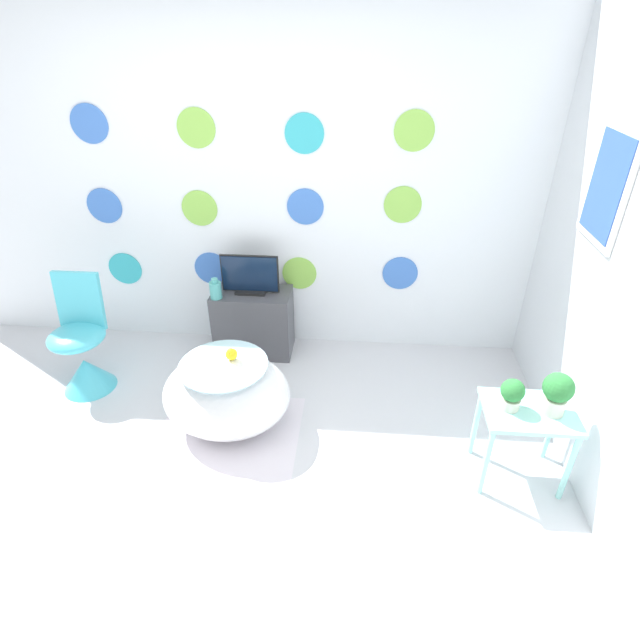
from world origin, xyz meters
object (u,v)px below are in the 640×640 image
bathtub (227,394)px  potted_plant_left (512,394)px  vase (216,290)px  tv (250,276)px  potted_plant_right (557,392)px  chair (83,355)px

bathtub → potted_plant_left: size_ratio=4.49×
vase → tv: bearing=24.6°
bathtub → tv: 0.95m
tv → potted_plant_left: size_ratio=2.40×
bathtub → potted_plant_right: 1.91m
bathtub → potted_plant_right: size_ratio=3.32×
potted_plant_left → chair: bearing=168.2°
chair → potted_plant_right: size_ratio=3.47×
chair → potted_plant_left: 2.81m
bathtub → potted_plant_right: bearing=-8.5°
bathtub → vase: 0.86m
tv → potted_plant_right: tv is taller
tv → vase: size_ratio=2.73×
bathtub → tv: tv is taller
chair → tv: bearing=26.8°
tv → potted_plant_left: (1.64, -1.13, -0.07)m
potted_plant_right → potted_plant_left: bearing=175.8°
bathtub → vase: bearing=107.3°
chair → tv: chair is taller
chair → potted_plant_left: bearing=-11.8°
chair → vase: bearing=27.4°
tv → chair: bearing=-153.2°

